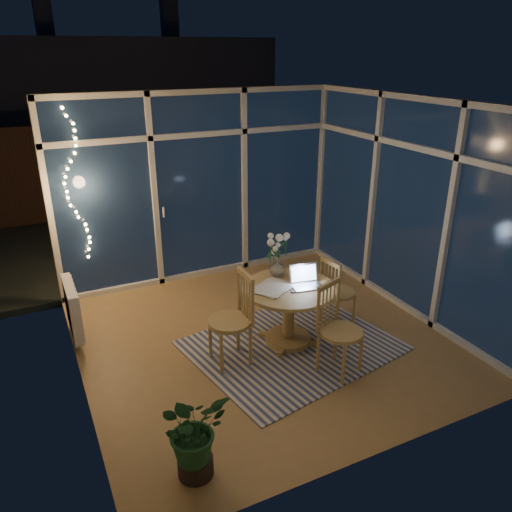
{
  "coord_description": "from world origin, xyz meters",
  "views": [
    {
      "loc": [
        -2.23,
        -4.4,
        3.09
      ],
      "look_at": [
        0.02,
        0.25,
        0.92
      ],
      "focal_mm": 35.0,
      "sensor_mm": 36.0,
      "label": 1
    }
  ],
  "objects_px": {
    "flower_vase": "(277,267)",
    "potted_plant": "(194,436)",
    "dining_table": "(289,315)",
    "chair_front": "(341,330)",
    "chair_right": "(339,291)",
    "laptop": "(307,277)",
    "chair_left": "(230,319)"
  },
  "relations": [
    {
      "from": "flower_vase",
      "to": "potted_plant",
      "type": "bearing_deg",
      "value": -133.78
    },
    {
      "from": "dining_table",
      "to": "chair_front",
      "type": "distance_m",
      "value": 0.75
    },
    {
      "from": "chair_right",
      "to": "dining_table",
      "type": "bearing_deg",
      "value": 88.76
    },
    {
      "from": "flower_vase",
      "to": "potted_plant",
      "type": "xyz_separation_m",
      "value": [
        -1.6,
        -1.67,
        -0.42
      ]
    },
    {
      "from": "dining_table",
      "to": "chair_front",
      "type": "xyz_separation_m",
      "value": [
        0.2,
        -0.71,
        0.14
      ]
    },
    {
      "from": "laptop",
      "to": "flower_vase",
      "type": "distance_m",
      "value": 0.43
    },
    {
      "from": "chair_left",
      "to": "flower_vase",
      "type": "bearing_deg",
      "value": 117.71
    },
    {
      "from": "laptop",
      "to": "dining_table",
      "type": "bearing_deg",
      "value": 165.72
    },
    {
      "from": "chair_front",
      "to": "potted_plant",
      "type": "bearing_deg",
      "value": 179.02
    },
    {
      "from": "chair_left",
      "to": "flower_vase",
      "type": "relative_size",
      "value": 4.86
    },
    {
      "from": "chair_front",
      "to": "laptop",
      "type": "distance_m",
      "value": 0.71
    },
    {
      "from": "chair_front",
      "to": "flower_vase",
      "type": "xyz_separation_m",
      "value": [
        -0.17,
        1.03,
        0.31
      ]
    },
    {
      "from": "chair_left",
      "to": "potted_plant",
      "type": "distance_m",
      "value": 1.53
    },
    {
      "from": "chair_left",
      "to": "laptop",
      "type": "xyz_separation_m",
      "value": [
        0.91,
        -0.01,
        0.3
      ]
    },
    {
      "from": "chair_front",
      "to": "laptop",
      "type": "bearing_deg",
      "value": 71.19
    },
    {
      "from": "chair_front",
      "to": "flower_vase",
      "type": "bearing_deg",
      "value": 78.96
    },
    {
      "from": "chair_front",
      "to": "dining_table",
      "type": "bearing_deg",
      "value": 84.71
    },
    {
      "from": "chair_left",
      "to": "laptop",
      "type": "relative_size",
      "value": 3.15
    },
    {
      "from": "potted_plant",
      "to": "flower_vase",
      "type": "bearing_deg",
      "value": 46.22
    },
    {
      "from": "chair_right",
      "to": "potted_plant",
      "type": "distance_m",
      "value": 2.73
    },
    {
      "from": "chair_left",
      "to": "flower_vase",
      "type": "height_order",
      "value": "chair_left"
    },
    {
      "from": "dining_table",
      "to": "chair_left",
      "type": "height_order",
      "value": "chair_left"
    },
    {
      "from": "chair_left",
      "to": "chair_front",
      "type": "distance_m",
      "value": 1.13
    },
    {
      "from": "laptop",
      "to": "chair_front",
      "type": "bearing_deg",
      "value": -78.51
    },
    {
      "from": "flower_vase",
      "to": "chair_left",
      "type": "bearing_deg",
      "value": -152.71
    },
    {
      "from": "chair_left",
      "to": "chair_right",
      "type": "height_order",
      "value": "chair_left"
    },
    {
      "from": "chair_left",
      "to": "chair_right",
      "type": "bearing_deg",
      "value": 97.18
    },
    {
      "from": "dining_table",
      "to": "potted_plant",
      "type": "xyz_separation_m",
      "value": [
        -1.58,
        -1.35,
        0.03
      ]
    },
    {
      "from": "laptop",
      "to": "chair_right",
      "type": "bearing_deg",
      "value": 27.65
    },
    {
      "from": "potted_plant",
      "to": "chair_left",
      "type": "bearing_deg",
      "value": 56.67
    },
    {
      "from": "chair_right",
      "to": "potted_plant",
      "type": "xyz_separation_m",
      "value": [
        -2.31,
        -1.45,
        -0.06
      ]
    },
    {
      "from": "chair_left",
      "to": "potted_plant",
      "type": "relative_size",
      "value": 1.34
    }
  ]
}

